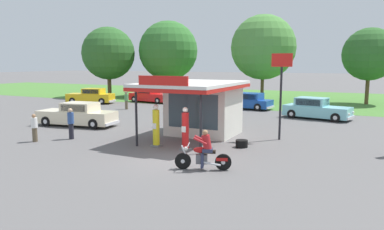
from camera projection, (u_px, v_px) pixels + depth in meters
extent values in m
plane|color=#5B5959|center=(173.00, 159.00, 15.49)|extent=(300.00, 300.00, 0.00)
cube|color=#477A33|center=(296.00, 99.00, 42.19)|extent=(120.00, 24.00, 0.01)
cube|color=silver|center=(204.00, 109.00, 20.87)|extent=(3.73, 3.04, 2.95)
cube|color=#384C56|center=(193.00, 111.00, 19.52)|extent=(2.98, 0.05, 1.89)
cube|color=silver|center=(193.00, 84.00, 19.35)|extent=(4.43, 6.46, 0.16)
cube|color=red|center=(193.00, 87.00, 19.37)|extent=(4.43, 6.46, 0.18)
cube|color=red|center=(163.00, 81.00, 16.45)|extent=(2.61, 0.08, 0.44)
cylinder|color=black|center=(201.00, 122.00, 16.28)|extent=(0.12, 0.12, 2.95)
cylinder|color=black|center=(136.00, 117.00, 17.81)|extent=(0.12, 0.12, 2.95)
cube|color=slate|center=(156.00, 146.00, 17.88)|extent=(0.44, 0.44, 0.10)
cylinder|color=yellow|center=(156.00, 127.00, 17.75)|extent=(0.34, 0.34, 1.75)
cube|color=white|center=(154.00, 126.00, 17.57)|extent=(0.22, 0.02, 0.28)
sphere|color=white|center=(156.00, 107.00, 17.60)|extent=(0.26, 0.26, 0.26)
cube|color=slate|center=(185.00, 149.00, 17.17)|extent=(0.44, 0.44, 0.10)
cylinder|color=red|center=(185.00, 130.00, 17.04)|extent=(0.34, 0.34, 1.71)
cube|color=white|center=(184.00, 129.00, 16.87)|extent=(0.22, 0.02, 0.28)
sphere|color=white|center=(185.00, 110.00, 16.90)|extent=(0.26, 0.26, 0.26)
cylinder|color=black|center=(183.00, 161.00, 14.05)|extent=(0.64, 0.31, 0.64)
cylinder|color=silver|center=(183.00, 161.00, 14.05)|extent=(0.19, 0.17, 0.16)
cylinder|color=black|center=(223.00, 162.00, 13.89)|extent=(0.64, 0.31, 0.64)
cylinder|color=silver|center=(223.00, 162.00, 13.89)|extent=(0.19, 0.17, 0.16)
ellipsoid|color=#B21414|center=(200.00, 150.00, 13.91)|extent=(0.61, 0.42, 0.24)
cube|color=#59595E|center=(202.00, 159.00, 13.96)|extent=(0.50, 0.38, 0.36)
cube|color=black|center=(209.00, 152.00, 13.89)|extent=(0.54, 0.41, 0.10)
cylinder|color=silver|center=(185.00, 154.00, 14.00)|extent=(0.37, 0.19, 0.71)
cylinder|color=silver|center=(188.00, 145.00, 13.93)|extent=(0.27, 0.67, 0.04)
sphere|color=silver|center=(186.00, 149.00, 13.97)|extent=(0.16, 0.16, 0.16)
cube|color=#B21414|center=(222.00, 159.00, 13.88)|extent=(0.48, 0.32, 0.12)
cylinder|color=silver|center=(212.00, 164.00, 13.80)|extent=(0.69, 0.32, 0.18)
cube|color=#2D3351|center=(208.00, 150.00, 13.89)|extent=(0.49, 0.46, 0.14)
cylinder|color=#2D3351|center=(202.00, 161.00, 13.81)|extent=(0.19, 0.26, 0.56)
cylinder|color=#2D3351|center=(203.00, 159.00, 14.12)|extent=(0.19, 0.26, 0.56)
cylinder|color=#B21E23|center=(207.00, 142.00, 13.85)|extent=(0.50, 0.44, 0.60)
sphere|color=#9E704C|center=(205.00, 133.00, 13.80)|extent=(0.22, 0.22, 0.22)
cylinder|color=#B21E23|center=(200.00, 141.00, 13.66)|extent=(0.54, 0.27, 0.31)
cylinder|color=#B21E23|center=(201.00, 139.00, 14.06)|extent=(0.54, 0.27, 0.31)
cube|color=beige|center=(77.00, 117.00, 23.83)|extent=(5.45, 2.56, 0.81)
cube|color=beige|center=(80.00, 107.00, 23.65)|extent=(2.34, 1.88, 0.57)
cube|color=#283847|center=(67.00, 106.00, 23.96)|extent=(0.25, 1.39, 0.46)
cube|color=#283847|center=(73.00, 108.00, 22.92)|extent=(1.79, 0.30, 0.43)
cube|color=#283847|center=(87.00, 105.00, 24.38)|extent=(1.79, 0.30, 0.43)
cube|color=silver|center=(44.00, 119.00, 24.65)|extent=(0.38, 1.70, 0.18)
cube|color=silver|center=(112.00, 123.00, 23.10)|extent=(0.38, 1.70, 0.18)
sphere|color=white|center=(38.00, 116.00, 24.07)|extent=(0.18, 0.18, 0.18)
sphere|color=white|center=(49.00, 114.00, 25.15)|extent=(0.18, 0.18, 0.18)
cylinder|color=black|center=(46.00, 121.00, 23.60)|extent=(0.68, 0.30, 0.66)
cylinder|color=silver|center=(46.00, 121.00, 23.60)|extent=(0.33, 0.26, 0.30)
cylinder|color=black|center=(62.00, 118.00, 25.18)|extent=(0.68, 0.30, 0.66)
cylinder|color=silver|center=(62.00, 118.00, 25.18)|extent=(0.33, 0.26, 0.30)
cylinder|color=black|center=(93.00, 124.00, 22.56)|extent=(0.68, 0.30, 0.66)
cylinder|color=silver|center=(93.00, 124.00, 22.56)|extent=(0.33, 0.26, 0.30)
cylinder|color=black|center=(107.00, 120.00, 24.14)|extent=(0.68, 0.30, 0.66)
cylinder|color=silver|center=(107.00, 120.00, 24.14)|extent=(0.33, 0.26, 0.30)
cube|color=gold|center=(91.00, 98.00, 37.24)|extent=(5.01, 3.00, 0.83)
cube|color=gold|center=(94.00, 91.00, 37.08)|extent=(2.36, 2.05, 0.55)
cube|color=#283847|center=(85.00, 91.00, 37.25)|extent=(0.42, 1.33, 0.44)
cube|color=#283847|center=(90.00, 92.00, 36.34)|extent=(1.65, 0.50, 0.42)
cube|color=#283847|center=(97.00, 90.00, 37.82)|extent=(1.65, 0.50, 0.42)
cube|color=silver|center=(69.00, 100.00, 37.68)|extent=(0.58, 1.64, 0.18)
cube|color=silver|center=(112.00, 101.00, 36.88)|extent=(0.58, 1.64, 0.18)
sphere|color=white|center=(66.00, 97.00, 37.09)|extent=(0.18, 0.18, 0.18)
sphere|color=white|center=(72.00, 96.00, 38.19)|extent=(0.18, 0.18, 0.18)
cylinder|color=black|center=(72.00, 101.00, 36.75)|extent=(0.69, 0.38, 0.66)
cylinder|color=silver|center=(72.00, 101.00, 36.75)|extent=(0.35, 0.29, 0.30)
cylinder|color=black|center=(80.00, 99.00, 38.35)|extent=(0.69, 0.38, 0.66)
cylinder|color=silver|center=(80.00, 99.00, 38.35)|extent=(0.35, 0.29, 0.30)
cylinder|color=black|center=(102.00, 101.00, 36.21)|extent=(0.69, 0.38, 0.66)
cylinder|color=silver|center=(102.00, 101.00, 36.21)|extent=(0.35, 0.29, 0.30)
cylinder|color=black|center=(108.00, 100.00, 37.81)|extent=(0.69, 0.38, 0.66)
cylinder|color=silver|center=(108.00, 100.00, 37.81)|extent=(0.35, 0.29, 0.30)
cube|color=#7AC6D1|center=(317.00, 111.00, 26.82)|extent=(5.01, 2.76, 0.78)
cube|color=#7AC6D1|center=(312.00, 102.00, 26.99)|extent=(2.44, 2.03, 0.61)
cube|color=#283847|center=(326.00, 102.00, 26.35)|extent=(0.33, 1.42, 0.49)
cube|color=#283847|center=(315.00, 101.00, 27.61)|extent=(1.80, 0.40, 0.46)
cube|color=#283847|center=(308.00, 102.00, 26.36)|extent=(1.80, 0.40, 0.46)
cube|color=silver|center=(351.00, 118.00, 25.42)|extent=(0.47, 1.74, 0.18)
cube|color=silver|center=(286.00, 112.00, 28.31)|extent=(0.47, 1.74, 0.18)
sphere|color=white|center=(353.00, 112.00, 25.83)|extent=(0.18, 0.18, 0.18)
sphere|color=white|center=(349.00, 114.00, 24.90)|extent=(0.18, 0.18, 0.18)
cylinder|color=black|center=(342.00, 115.00, 26.56)|extent=(0.69, 0.33, 0.66)
cylinder|color=silver|center=(342.00, 115.00, 26.56)|extent=(0.34, 0.28, 0.30)
cylinder|color=black|center=(336.00, 118.00, 25.21)|extent=(0.69, 0.33, 0.66)
cylinder|color=silver|center=(336.00, 118.00, 25.21)|extent=(0.34, 0.28, 0.30)
cylinder|color=black|center=(300.00, 111.00, 28.50)|extent=(0.69, 0.33, 0.66)
cylinder|color=silver|center=(300.00, 111.00, 28.50)|extent=(0.34, 0.28, 0.30)
cylinder|color=black|center=(292.00, 114.00, 27.15)|extent=(0.69, 0.33, 0.66)
cylinder|color=silver|center=(292.00, 114.00, 27.15)|extent=(0.34, 0.28, 0.30)
cube|color=#19479E|center=(244.00, 103.00, 32.85)|extent=(5.22, 2.41, 0.71)
cube|color=#19479E|center=(249.00, 96.00, 32.48)|extent=(2.49, 1.86, 0.59)
cube|color=#283847|center=(238.00, 96.00, 33.09)|extent=(0.21, 1.41, 0.47)
cube|color=#283847|center=(245.00, 97.00, 31.83)|extent=(1.95, 0.27, 0.45)
cube|color=#283847|center=(253.00, 95.00, 33.14)|extent=(1.95, 0.27, 0.45)
cube|color=silver|center=(219.00, 104.00, 34.25)|extent=(0.33, 1.73, 0.18)
cube|color=silver|center=(270.00, 107.00, 31.51)|extent=(0.33, 1.73, 0.18)
sphere|color=white|center=(216.00, 101.00, 33.73)|extent=(0.18, 0.18, 0.18)
sphere|color=white|center=(222.00, 100.00, 34.70)|extent=(0.18, 0.18, 0.18)
cylinder|color=black|center=(223.00, 105.00, 33.09)|extent=(0.68, 0.28, 0.66)
cylinder|color=silver|center=(223.00, 105.00, 33.09)|extent=(0.32, 0.25, 0.30)
cylinder|color=black|center=(231.00, 103.00, 34.50)|extent=(0.68, 0.28, 0.66)
cylinder|color=silver|center=(231.00, 103.00, 34.50)|extent=(0.32, 0.25, 0.30)
cylinder|color=black|center=(258.00, 107.00, 31.25)|extent=(0.68, 0.28, 0.66)
cylinder|color=silver|center=(258.00, 107.00, 31.25)|extent=(0.32, 0.25, 0.30)
cylinder|color=black|center=(265.00, 105.00, 32.66)|extent=(0.68, 0.28, 0.66)
cylinder|color=silver|center=(265.00, 105.00, 32.66)|extent=(0.32, 0.25, 0.30)
cube|color=red|center=(151.00, 97.00, 38.34)|extent=(4.81, 2.41, 0.78)
cube|color=red|center=(149.00, 91.00, 38.42)|extent=(1.96, 1.88, 0.53)
cube|color=#283847|center=(155.00, 91.00, 37.96)|extent=(0.20, 1.51, 0.42)
cube|color=#283847|center=(154.00, 90.00, 39.12)|extent=(1.52, 0.19, 0.40)
cube|color=#283847|center=(144.00, 91.00, 37.71)|extent=(1.52, 0.19, 0.40)
cube|color=silver|center=(169.00, 101.00, 37.15)|extent=(0.31, 1.84, 0.18)
cube|color=silver|center=(134.00, 98.00, 39.61)|extent=(0.31, 1.84, 0.18)
sphere|color=white|center=(173.00, 97.00, 37.63)|extent=(0.18, 0.18, 0.18)
sphere|color=white|center=(166.00, 98.00, 36.58)|extent=(0.18, 0.18, 0.18)
cylinder|color=black|center=(168.00, 99.00, 38.32)|extent=(0.68, 0.27, 0.66)
cylinder|color=silver|center=(168.00, 99.00, 38.32)|extent=(0.32, 0.25, 0.30)
cylinder|color=black|center=(158.00, 101.00, 36.79)|extent=(0.68, 0.27, 0.66)
cylinder|color=silver|center=(158.00, 101.00, 36.79)|extent=(0.32, 0.25, 0.30)
cylinder|color=black|center=(145.00, 98.00, 39.96)|extent=(0.68, 0.27, 0.66)
cylinder|color=silver|center=(145.00, 98.00, 39.96)|extent=(0.32, 0.25, 0.30)
cylinder|color=black|center=(134.00, 99.00, 38.44)|extent=(0.68, 0.27, 0.66)
cylinder|color=silver|center=(134.00, 99.00, 38.44)|extent=(0.32, 0.25, 0.30)
cylinder|color=brown|center=(126.00, 105.00, 32.38)|extent=(0.26, 0.26, 0.80)
cylinder|color=#4C8C4C|center=(126.00, 97.00, 32.28)|extent=(0.34, 0.34, 0.57)
sphere|color=tan|center=(126.00, 93.00, 32.23)|extent=(0.22, 0.22, 0.22)
cylinder|color=black|center=(126.00, 92.00, 32.21)|extent=(0.35, 0.35, 0.02)
cylinder|color=brown|center=(35.00, 135.00, 18.96)|extent=(0.26, 0.26, 0.75)
cylinder|color=white|center=(34.00, 123.00, 18.87)|extent=(0.34, 0.34, 0.53)
sphere|color=#9E704C|center=(34.00, 116.00, 18.81)|extent=(0.20, 0.20, 0.20)
cylinder|color=black|center=(71.00, 131.00, 19.61)|extent=(0.26, 0.26, 0.86)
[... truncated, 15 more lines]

